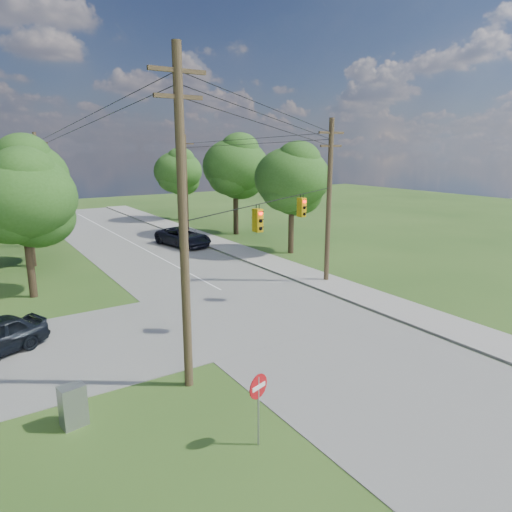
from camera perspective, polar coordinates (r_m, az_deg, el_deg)
ground at (r=19.81m, az=4.63°, el=-12.67°), size 140.00×140.00×0.00m
main_road at (r=24.60m, az=1.23°, el=-7.26°), size 10.00×100.00×0.03m
sidewalk_east at (r=28.69m, az=12.42°, el=-4.45°), size 2.60×100.00×0.12m
pole_sw at (r=15.97m, az=-9.11°, el=4.37°), size 2.00×0.32×12.00m
pole_ne at (r=29.83m, az=9.11°, el=7.02°), size 2.00×0.32×10.50m
pole_north_e at (r=48.44m, az=-8.73°, el=9.01°), size 2.00×0.32×10.00m
pole_north_w at (r=44.59m, az=-25.36°, el=7.53°), size 2.00×0.32×10.00m
power_lines at (r=28.46m, az=-7.18°, el=14.22°), size 13.93×29.62×4.93m
traffic_signals at (r=23.10m, az=3.24°, el=5.42°), size 4.91×3.27×1.05m
tree_w_near at (r=29.32m, az=-27.17°, el=6.51°), size 6.00×6.00×8.40m
tree_w_mid at (r=37.31m, az=-27.11°, el=8.70°), size 6.40×6.40×9.22m
tree_e_near at (r=37.88m, az=4.52°, el=9.65°), size 6.20×6.20×8.81m
tree_e_mid at (r=46.44m, az=-2.60°, el=11.16°), size 6.60×6.60×9.64m
tree_e_far at (r=56.75m, az=-9.72°, el=10.39°), size 5.80×5.80×8.32m
car_main_north at (r=41.74m, az=-9.10°, el=2.39°), size 3.84×6.36×1.65m
control_cabinet at (r=16.33m, az=-21.90°, el=-16.98°), size 0.85×0.67×1.38m
do_not_enter_sign at (r=13.89m, az=0.30°, el=-16.84°), size 0.74×0.26×2.31m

